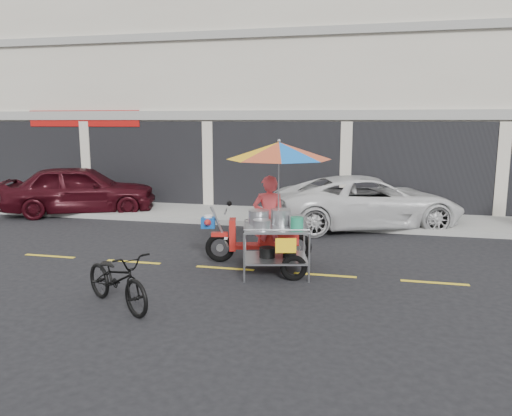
% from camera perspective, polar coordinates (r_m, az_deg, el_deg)
% --- Properties ---
extents(ground, '(90.00, 90.00, 0.00)m').
position_cam_1_polar(ground, '(9.75, 7.88, -7.62)').
color(ground, black).
extents(sidewalk, '(45.00, 3.00, 0.15)m').
position_cam_1_polar(sidewalk, '(15.06, 9.84, -1.11)').
color(sidewalk, gray).
rests_on(sidewalk, ground).
extents(shophouse_block, '(36.00, 8.11, 10.40)m').
position_cam_1_polar(shophouse_block, '(19.99, 19.42, 13.16)').
color(shophouse_block, beige).
rests_on(shophouse_block, ground).
extents(centerline, '(42.00, 0.10, 0.01)m').
position_cam_1_polar(centerline, '(9.75, 7.88, -7.60)').
color(centerline, gold).
rests_on(centerline, ground).
extents(maroon_sedan, '(4.95, 3.53, 1.56)m').
position_cam_1_polar(maroon_sedan, '(16.71, -19.40, 2.02)').
color(maroon_sedan, black).
rests_on(maroon_sedan, ground).
extents(white_pickup, '(5.64, 4.03, 1.43)m').
position_cam_1_polar(white_pickup, '(14.14, 12.69, 0.70)').
color(white_pickup, silver).
rests_on(white_pickup, ground).
extents(near_bicycle, '(1.83, 1.48, 0.93)m').
position_cam_1_polar(near_bicycle, '(8.24, -15.59, -7.81)').
color(near_bicycle, black).
rests_on(near_bicycle, ground).
extents(food_vendor_rig, '(2.91, 2.38, 2.60)m').
position_cam_1_polar(food_vendor_rig, '(9.72, 2.02, 2.26)').
color(food_vendor_rig, black).
rests_on(food_vendor_rig, ground).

